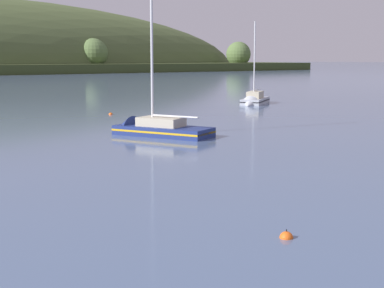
# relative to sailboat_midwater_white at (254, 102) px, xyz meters

# --- Properties ---
(sailboat_midwater_white) EXTENTS (8.47, 7.22, 12.61)m
(sailboat_midwater_white) POSITION_rel_sailboat_midwater_white_xyz_m (0.00, 0.00, 0.00)
(sailboat_midwater_white) COLOR #ADB2BC
(sailboat_midwater_white) RESTS_ON ground
(sailboat_far_left) EXTENTS (6.77, 9.68, 14.49)m
(sailboat_far_left) POSITION_rel_sailboat_midwater_white_xyz_m (-28.13, -19.28, -0.05)
(sailboat_far_left) COLOR navy
(sailboat_far_left) RESTS_ON ground
(mooring_buoy_midchannel) EXTENTS (0.45, 0.45, 0.53)m
(mooring_buoy_midchannel) POSITION_rel_sailboat_midwater_white_xyz_m (-23.09, -1.75, -0.23)
(mooring_buoy_midchannel) COLOR #EA5B19
(mooring_buoy_midchannel) RESTS_ON ground
(mooring_buoy_far_upstream) EXTENTS (0.49, 0.49, 0.57)m
(mooring_buoy_far_upstream) POSITION_rel_sailboat_midwater_white_xyz_m (-38.37, -45.73, -0.23)
(mooring_buoy_far_upstream) COLOR #EA5B19
(mooring_buoy_far_upstream) RESTS_ON ground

